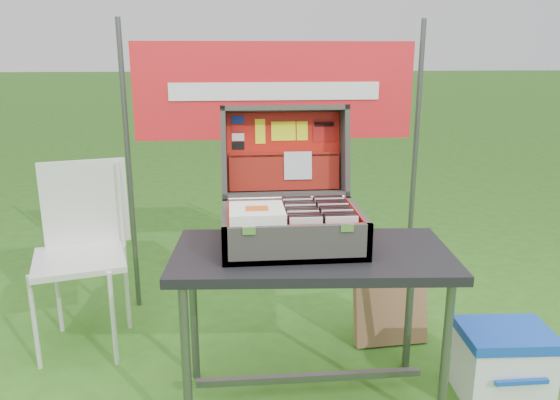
{
  "coord_description": "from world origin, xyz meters",
  "views": [
    {
      "loc": [
        -0.26,
        -2.06,
        1.52
      ],
      "look_at": [
        -0.06,
        0.1,
        0.93
      ],
      "focal_mm": 35.0,
      "sensor_mm": 36.0,
      "label": 1
    }
  ],
  "objects": [
    {
      "name": "cooler_body",
      "position": [
        0.93,
        -0.01,
        0.15
      ],
      "size": [
        0.38,
        0.3,
        0.3
      ],
      "primitive_type": "cube",
      "rotation": [
        0.0,
        0.0,
        -0.05
      ],
      "color": "white",
      "rests_on": "ground"
    },
    {
      "name": "banner_text",
      "position": [
        0.0,
        1.08,
        1.3
      ],
      "size": [
        1.2,
        0.0,
        0.1
      ],
      "primitive_type": "cube",
      "color": "white",
      "rests_on": "banner"
    },
    {
      "name": "chair_leg_fl",
      "position": [
        -1.23,
        0.43,
        0.25
      ],
      "size": [
        0.02,
        0.02,
        0.5
      ],
      "primitive_type": "cylinder",
      "color": "silver",
      "rests_on": "ground"
    },
    {
      "name": "suitcase_liner_wall_front",
      "position": [
        -0.01,
        -0.08,
        0.81
      ],
      "size": [
        0.54,
        0.01,
        0.13
      ],
      "primitive_type": "cube",
      "color": "red",
      "rests_on": "suitcase_base_bottom"
    },
    {
      "name": "table_leg_fl",
      "position": [
        -0.45,
        -0.18,
        0.34
      ],
      "size": [
        0.04,
        0.04,
        0.68
      ],
      "primitive_type": "cylinder",
      "color": "#59595B",
      "rests_on": "ground"
    },
    {
      "name": "suitcase",
      "position": [
        -0.01,
        0.17,
        1.0
      ],
      "size": [
        0.59,
        0.58,
        0.56
      ],
      "primitive_type": null,
      "color": "#44413E",
      "rests_on": "table"
    },
    {
      "name": "cd_right_7",
      "position": [
        0.17,
        0.11,
        0.82
      ],
      "size": [
        0.13,
        0.01,
        0.15
      ],
      "primitive_type": "cube",
      "color": "black",
      "rests_on": "suitcase_liner_floor"
    },
    {
      "name": "cd_right_3",
      "position": [
        0.17,
        0.01,
        0.82
      ],
      "size": [
        0.13,
        0.01,
        0.15
      ],
      "primitive_type": "cube",
      "color": "black",
      "rests_on": "suitcase_liner_floor"
    },
    {
      "name": "lid_sticker_band",
      "position": [
        0.18,
        0.49,
        1.16
      ],
      "size": [
        0.1,
        0.02,
        0.1
      ],
      "primitive_type": "cube",
      "rotation": [
        -1.74,
        0.0,
        0.0
      ],
      "color": "#AF1410",
      "rests_on": "suitcase_lid_liner"
    },
    {
      "name": "chair",
      "position": [
        -1.04,
        0.62,
        0.48
      ],
      "size": [
        0.55,
        0.58,
        0.97
      ],
      "primitive_type": null,
      "rotation": [
        0.0,
        0.0,
        0.26
      ],
      "color": "silver",
      "rests_on": "ground"
    },
    {
      "name": "table_leg_br",
      "position": [
        0.58,
        0.28,
        0.34
      ],
      "size": [
        0.04,
        0.04,
        0.68
      ],
      "primitive_type": "cylinder",
      "color": "#59595B",
      "rests_on": "ground"
    },
    {
      "name": "chair_leg_fr",
      "position": [
        -0.86,
        0.43,
        0.25
      ],
      "size": [
        0.02,
        0.02,
        0.5
      ],
      "primitive_type": "cylinder",
      "color": "silver",
      "rests_on": "ground"
    },
    {
      "name": "cd_right_14",
      "position": [
        0.17,
        0.27,
        0.82
      ],
      "size": [
        0.13,
        0.01,
        0.15
      ],
      "primitive_type": "cube",
      "color": "black",
      "rests_on": "suitcase_liner_floor"
    },
    {
      "name": "cd_right_5",
      "position": [
        0.17,
        0.06,
        0.82
      ],
      "size": [
        0.13,
        0.01,
        0.15
      ],
      "primitive_type": "cube",
      "color": "black",
      "rests_on": "suitcase_liner_floor"
    },
    {
      "name": "songbook_1",
      "position": [
        -0.16,
        0.03,
        0.88
      ],
      "size": [
        0.22,
        0.22,
        0.0
      ],
      "primitive_type": "cube",
      "color": "white",
      "rests_on": "suitcase_base_wall_front"
    },
    {
      "name": "banner_post_left",
      "position": [
        -0.85,
        1.1,
        0.85
      ],
      "size": [
        0.03,
        0.03,
        1.7
      ],
      "primitive_type": "cylinder",
      "color": "#59595B",
      "rests_on": "ground"
    },
    {
      "name": "cd_right_11",
      "position": [
        0.17,
        0.2,
        0.82
      ],
      "size": [
        0.13,
        0.01,
        0.15
      ],
      "primitive_type": "cube",
      "color": "black",
      "rests_on": "suitcase_liner_floor"
    },
    {
      "name": "cd_left_1",
      "position": [
        0.03,
        -0.03,
        0.82
      ],
      "size": [
        0.13,
        0.01,
        0.15
      ],
      "primitive_type": "cube",
      "color": "black",
      "rests_on": "suitcase_liner_floor"
    },
    {
      "name": "cd_left_2",
      "position": [
        0.03,
        -0.01,
        0.82
      ],
      "size": [
        0.13,
        0.01,
        0.15
      ],
      "primitive_type": "cube",
      "color": "black",
      "rests_on": "suitcase_liner_floor"
    },
    {
      "name": "cd_left_3",
      "position": [
        0.03,
        0.01,
        0.82
      ],
      "size": [
        0.13,
        0.01,
        0.15
      ],
      "primitive_type": "cube",
      "color": "black",
      "rests_on": "suitcase_liner_floor"
    },
    {
      "name": "suitcase_hinge",
      "position": [
        -0.01,
        0.32,
        0.88
      ],
      "size": [
        0.53,
        0.02,
        0.02
      ],
      "primitive_type": "cylinder",
      "rotation": [
        0.0,
        1.57,
        0.0
      ],
      "color": "silver",
      "rests_on": "suitcase_base_wall_back"
    },
    {
      "name": "suitcase_liner_wall_right",
      "position": [
        0.26,
        0.11,
        0.81
      ],
      "size": [
        0.01,
        0.37,
        0.13
      ],
      "primitive_type": "cube",
      "color": "red",
      "rests_on": "suitcase_base_bottom"
    },
    {
      "name": "suitcase_lid_rim_far",
      "position": [
        -0.01,
        0.46,
        1.26
      ],
      "size": [
        0.59,
        0.16,
        0.05
      ],
      "primitive_type": "cube",
      "rotation": [
        -1.74,
        0.0,
        0.0
      ],
      "color": "#44413E",
      "rests_on": "suitcase_lid_back"
    },
    {
      "name": "suitcase_pocket_edge",
      "position": [
        -0.01,
        0.45,
        1.05
      ],
      "size": [
        0.51,
        0.02,
        0.02
      ],
      "primitive_type": "cube",
      "rotation": [
        -1.74,
        0.0,
        0.0
      ],
      "color": "maroon",
      "rests_on": "suitcase_lid_pocket"
    },
    {
      "name": "cd_left_5",
      "position": [
        0.03,
        0.06,
        0.82
      ],
      "size": [
        0.13,
        0.01,
        0.15
      ],
      "primitive_type": "cube",
      "color": "black",
      "rests_on": "suitcase_liner_floor"
    },
    {
      "name": "cooler_lid",
      "position": [
        0.93,
        -0.01,
        0.32
      ],
      "size": [
        0.4,
        0.32,
        0.05
      ],
      "primitive_type": "cube",
      "rotation": [
        0.0,
        0.0,
        -0.05
      ],
      "color": "#1143B6",
      "rests_on": "cooler_body"
    },
    {
      "name": "cd_left_10",
      "position": [
        0.03,
        0.18,
        0.82
      ],
      "size": [
        0.13,
        0.01,
        0.15
      ],
      "primitive_type": "cube",
      "color": "black",
      "rests_on": "suitcase_liner_floor"
    },
    {
      "name": "lid_card_neon_main",
      "position": [
        -0.01,
        0.49,
        1.16
      ],
      "size": [
        0.11,
        0.02,
        0.09
      ],
      "primitive_type": "cube",
      "rotation": [
        -1.74,
        0.0,
        0.0
      ],
      "color": "yellow",
      "rests_on": "suitcase_lid_liner"
    },
    {
      "name": "songbook_graphic",
      "position": [
        -0.16,
        0.02,
        0.92
      ],
      "size": [
        0.09,
        0.07,
        0.0
      ],
      "primitive_type": "cube",
      "color": "#D85919",
      "rests_on": "songbook_7"
    },
    {
      "name": "chair_upright_left",
      "position": [
        -1.23,
        0.83,
        0.73
      ],
      "size": [
        0.02,
        0.02,
        0.46
      ],
      "primitive_type": "cylinder",
      "color": "silver",
      "rests_on": "chair_seat"
    },
    {
      "name": "cd_left_11",
      "position": [
        0.03,
        0.2,
        0.82
      ],
      "size": [
        0.13,
        0.01,
        0.15
      ],
      "primitive_type": "cube",
      "color": "black",
      "rests_on": "suitcase_liner_floor"
    },
    {
      "name": "suitcase_lid_rim_right",
      "position": [
        0.27,
        0.43,
        1.07
      ],
      "size": [
        0.02,
        0.22,
        0.44
      ],
      "primitive_type": "cube",
      "rotation": [
        -1.74,
        0.0,
        0.0
      ],
      "color": "#44413E",
      "rests_on": "suitcase_lid_back"
    },
    {
      "name": "cd_left_13",
      "position": [
        0.03,
        0.24,
        0.82
      ],
      "size": [
        0.13,
        0.01,
        0.15
      ],
      "primitive_type": "cube",
      "color": "black",
      "rests_on": "suitcase_liner_floor"
    },
    {
      "name": "cd_left_9",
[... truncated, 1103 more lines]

